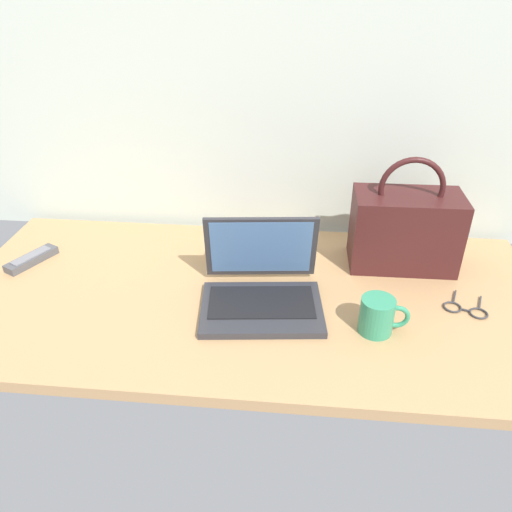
{
  "coord_description": "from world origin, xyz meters",
  "views": [
    {
      "loc": [
        0.13,
        -1.11,
        0.82
      ],
      "look_at": [
        0.02,
        0.0,
        0.15
      ],
      "focal_mm": 35.32,
      "sensor_mm": 36.0,
      "label": 1
    }
  ],
  "objects_px": {
    "handbag": "(405,229)",
    "book_stack": "(245,246)",
    "coffee_mug": "(378,316)",
    "remote_control_near": "(32,259)",
    "laptop": "(261,287)",
    "eyeglasses": "(466,309)"
  },
  "relations": [
    {
      "from": "coffee_mug",
      "to": "eyeglasses",
      "type": "height_order",
      "value": "coffee_mug"
    },
    {
      "from": "eyeglasses",
      "to": "handbag",
      "type": "height_order",
      "value": "handbag"
    },
    {
      "from": "coffee_mug",
      "to": "handbag",
      "type": "relative_size",
      "value": 0.36
    },
    {
      "from": "laptop",
      "to": "book_stack",
      "type": "height_order",
      "value": "laptop"
    },
    {
      "from": "coffee_mug",
      "to": "remote_control_near",
      "type": "bearing_deg",
      "value": 167.26
    },
    {
      "from": "handbag",
      "to": "book_stack",
      "type": "height_order",
      "value": "handbag"
    },
    {
      "from": "remote_control_near",
      "to": "handbag",
      "type": "relative_size",
      "value": 0.5
    },
    {
      "from": "laptop",
      "to": "remote_control_near",
      "type": "height_order",
      "value": "laptop"
    },
    {
      "from": "handbag",
      "to": "book_stack",
      "type": "relative_size",
      "value": 1.7
    },
    {
      "from": "eyeglasses",
      "to": "book_stack",
      "type": "distance_m",
      "value": 0.64
    },
    {
      "from": "coffee_mug",
      "to": "book_stack",
      "type": "height_order",
      "value": "coffee_mug"
    },
    {
      "from": "book_stack",
      "to": "eyeglasses",
      "type": "bearing_deg",
      "value": -21.08
    },
    {
      "from": "laptop",
      "to": "coffee_mug",
      "type": "height_order",
      "value": "laptop"
    },
    {
      "from": "handbag",
      "to": "book_stack",
      "type": "xyz_separation_m",
      "value": [
        -0.46,
        0.01,
        -0.09
      ]
    },
    {
      "from": "coffee_mug",
      "to": "remote_control_near",
      "type": "relative_size",
      "value": 0.74
    },
    {
      "from": "book_stack",
      "to": "handbag",
      "type": "bearing_deg",
      "value": -1.38
    },
    {
      "from": "coffee_mug",
      "to": "eyeglasses",
      "type": "distance_m",
      "value": 0.26
    },
    {
      "from": "eyeglasses",
      "to": "handbag",
      "type": "bearing_deg",
      "value": 121.8
    },
    {
      "from": "coffee_mug",
      "to": "handbag",
      "type": "height_order",
      "value": "handbag"
    },
    {
      "from": "handbag",
      "to": "book_stack",
      "type": "distance_m",
      "value": 0.47
    },
    {
      "from": "coffee_mug",
      "to": "eyeglasses",
      "type": "xyz_separation_m",
      "value": [
        0.24,
        0.1,
        -0.04
      ]
    },
    {
      "from": "remote_control_near",
      "to": "eyeglasses",
      "type": "relative_size",
      "value": 1.28
    }
  ]
}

